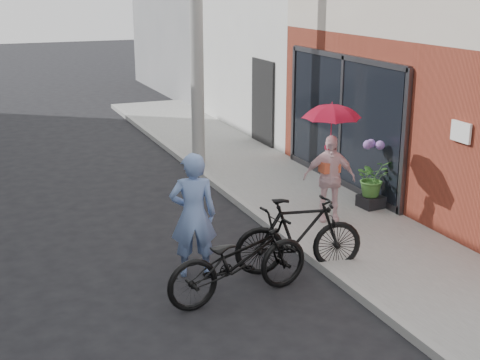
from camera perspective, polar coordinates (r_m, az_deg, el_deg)
ground at (r=9.04m, az=2.49°, el=-9.17°), size 80.00×80.00×0.00m
sidewalk at (r=11.57m, az=7.75°, el=-3.11°), size 2.20×24.00×0.12m
curb at (r=11.05m, az=2.53°, el=-3.91°), size 0.12×24.00×0.12m
utility_pole at (r=14.14m, az=-3.78°, el=14.81°), size 0.28×0.28×7.00m
officer at (r=9.11m, az=-4.01°, el=-3.02°), size 0.73×0.57×1.75m
bike_left at (r=8.55m, az=-0.10°, el=-6.82°), size 2.09×0.96×1.06m
bike_right at (r=9.33m, az=5.05°, el=-4.70°), size 1.89×0.87×1.10m
kimono_woman at (r=11.02m, az=7.62°, el=0.16°), size 0.91×0.67×1.44m
parasol at (r=10.76m, az=7.84°, el=5.86°), size 0.90×0.90×0.79m
planter at (r=11.95m, az=11.11°, el=-1.80°), size 0.42×0.42×0.20m
potted_plant at (r=11.83m, az=11.23°, el=0.18°), size 0.59×0.51×0.66m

